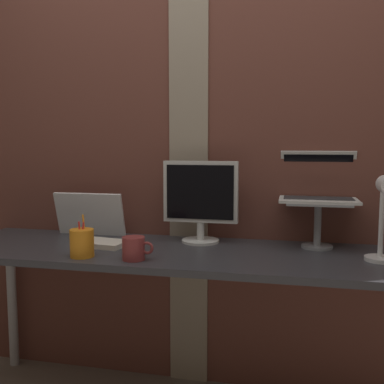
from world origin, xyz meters
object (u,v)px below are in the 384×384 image
Objects in this scene: pen_cup at (82,243)px; coffee_mug at (134,248)px; whiteboard_panel at (90,214)px; monitor at (201,197)px; laptop at (318,186)px.

pen_cup is 0.23m from coffee_mug.
coffee_mug is (0.39, -0.41, -0.06)m from whiteboard_panel.
whiteboard_panel is (-0.59, 0.03, -0.11)m from monitor.
coffee_mug is at bearing -148.27° from laptop.
whiteboard_panel is at bearing 133.40° from coffee_mug.
coffee_mug is (-0.74, -0.46, -0.23)m from laptop.
monitor is at bearing 62.60° from coffee_mug.
monitor is 0.60m from whiteboard_panel.
monitor is 0.55m from laptop.
monitor reaches higher than coffee_mug.
whiteboard_panel is at bearing 176.96° from monitor.
pen_cup is (0.16, -0.41, -0.05)m from whiteboard_panel.
monitor is 1.07× the size of whiteboard_panel.
pen_cup is at bearing -154.75° from laptop.
whiteboard_panel is at bearing -177.78° from laptop.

